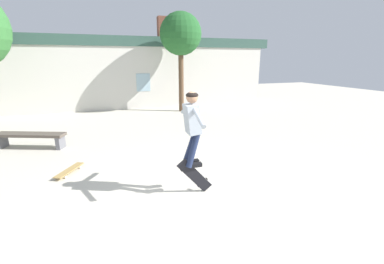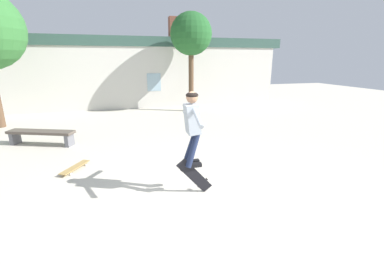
# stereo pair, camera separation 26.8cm
# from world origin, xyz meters

# --- Properties ---
(ground_plane) EXTENTS (40.00, 40.00, 0.00)m
(ground_plane) POSITION_xyz_m (0.00, 0.00, 0.00)
(ground_plane) COLOR beige
(building_backdrop) EXTENTS (15.73, 0.52, 4.56)m
(building_backdrop) POSITION_xyz_m (0.01, 9.98, 1.89)
(building_backdrop) COLOR beige
(building_backdrop) RESTS_ON ground_plane
(tree_right) EXTENTS (1.94, 1.94, 4.59)m
(tree_right) POSITION_xyz_m (2.24, 8.44, 3.57)
(tree_right) COLOR brown
(tree_right) RESTS_ON ground_plane
(park_bench) EXTENTS (1.98, 1.11, 0.44)m
(park_bench) POSITION_xyz_m (-3.50, 4.56, 0.33)
(park_bench) COLOR brown
(park_bench) RESTS_ON ground_plane
(skater) EXTENTS (0.32, 1.28, 1.40)m
(skater) POSITION_xyz_m (0.05, 0.62, 1.38)
(skater) COLOR #9EA8B2
(skateboard_flipping) EXTENTS (0.69, 0.15, 0.74)m
(skateboard_flipping) POSITION_xyz_m (0.08, 0.54, 0.36)
(skateboard_flipping) COLOR black
(skateboard_resting) EXTENTS (0.59, 0.84, 0.08)m
(skateboard_resting) POSITION_xyz_m (-2.29, 2.32, 0.07)
(skateboard_resting) COLOR #AD894C
(skateboard_resting) RESTS_ON ground_plane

